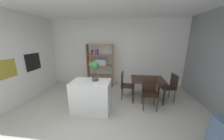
% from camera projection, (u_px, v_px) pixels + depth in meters
% --- Properties ---
extents(ground_plane, '(8.77, 8.77, 0.00)m').
position_uv_depth(ground_plane, '(95.00, 121.00, 2.92)').
color(ground_plane, beige).
extents(back_partition, '(6.38, 0.06, 2.82)m').
position_uv_depth(back_partition, '(110.00, 53.00, 5.10)').
color(back_partition, white).
rests_on(back_partition, ground_plane).
extents(built_in_oven, '(0.06, 0.61, 0.57)m').
position_uv_depth(built_in_oven, '(33.00, 62.00, 4.05)').
color(built_in_oven, black).
rests_on(built_in_oven, ground_plane).
extents(kitchen_island, '(1.05, 0.64, 0.89)m').
position_uv_depth(kitchen_island, '(91.00, 96.00, 3.25)').
color(kitchen_island, white).
rests_on(kitchen_island, ground_plane).
extents(potted_plant_on_island, '(0.21, 0.21, 0.53)m').
position_uv_depth(potted_plant_on_island, '(95.00, 69.00, 3.10)').
color(potted_plant_on_island, '#4C4C51').
rests_on(potted_plant_on_island, kitchen_island).
extents(open_bookshelf, '(1.11, 0.32, 1.81)m').
position_uv_depth(open_bookshelf, '(100.00, 63.00, 4.97)').
color(open_bookshelf, '#997551').
rests_on(open_bookshelf, ground_plane).
extents(dining_table, '(1.04, 0.82, 0.73)m').
position_uv_depth(dining_table, '(148.00, 81.00, 3.83)').
color(dining_table, black).
rests_on(dining_table, ground_plane).
extents(dining_chair_near, '(0.44, 0.46, 0.95)m').
position_uv_depth(dining_chair_near, '(150.00, 89.00, 3.45)').
color(dining_chair_near, black).
rests_on(dining_chair_near, ground_plane).
extents(dining_chair_window_side, '(0.46, 0.45, 0.91)m').
position_uv_depth(dining_chair_window_side, '(170.00, 85.00, 3.78)').
color(dining_chair_window_side, black).
rests_on(dining_chair_window_side, ground_plane).
extents(dining_chair_island_side, '(0.46, 0.45, 0.92)m').
position_uv_depth(dining_chair_island_side, '(125.00, 83.00, 3.95)').
color(dining_chair_island_side, black).
rests_on(dining_chair_island_side, ground_plane).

